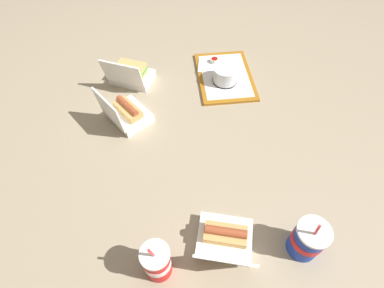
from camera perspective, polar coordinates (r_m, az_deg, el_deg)
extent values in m
plane|color=gray|center=(1.22, 1.73, -0.05)|extent=(3.20, 3.20, 0.00)
cube|color=#A56619|center=(1.51, 6.29, 12.69)|extent=(0.38, 0.27, 0.01)
cube|color=white|center=(1.51, 6.31, 12.88)|extent=(0.33, 0.23, 0.00)
cylinder|color=black|center=(1.48, 6.26, 11.92)|extent=(0.12, 0.12, 0.01)
cylinder|color=#512D19|center=(1.46, 6.36, 12.75)|extent=(0.09, 0.09, 0.05)
cylinder|color=silver|center=(1.45, 6.39, 13.06)|extent=(0.11, 0.11, 0.07)
cylinder|color=white|center=(1.57, 4.29, 15.55)|extent=(0.04, 0.04, 0.02)
cylinder|color=#9E140F|center=(1.57, 4.31, 15.84)|extent=(0.03, 0.03, 0.01)
cube|color=white|center=(1.55, 3.11, 14.60)|extent=(0.12, 0.12, 0.00)
cube|color=white|center=(1.56, 7.59, 14.27)|extent=(0.11, 0.03, 0.00)
cube|color=white|center=(1.02, 6.18, -17.44)|extent=(0.19, 0.21, 0.04)
cube|color=white|center=(0.91, 6.12, -21.23)|extent=(0.10, 0.18, 0.14)
cube|color=tan|center=(0.99, 6.37, -16.74)|extent=(0.10, 0.15, 0.03)
cylinder|color=#9E4728|center=(0.97, 6.50, -16.25)|extent=(0.06, 0.13, 0.03)
cylinder|color=yellow|center=(0.96, 6.55, -16.05)|extent=(0.04, 0.11, 0.01)
cube|color=white|center=(1.51, -11.23, 12.41)|extent=(0.20, 0.23, 0.04)
cube|color=white|center=(1.40, -13.16, 12.88)|extent=(0.11, 0.19, 0.13)
cube|color=tan|center=(1.49, -11.42, 13.28)|extent=(0.13, 0.15, 0.02)
cube|color=#4C933D|center=(1.48, -11.52, 13.76)|extent=(0.13, 0.16, 0.01)
cube|color=tan|center=(1.47, -11.62, 14.24)|extent=(0.13, 0.15, 0.02)
cube|color=white|center=(1.33, -11.78, 5.34)|extent=(0.22, 0.21, 0.04)
cube|color=white|center=(1.24, -15.51, 6.20)|extent=(0.15, 0.12, 0.14)
cube|color=tan|center=(1.30, -12.04, 6.41)|extent=(0.15, 0.13, 0.03)
cylinder|color=#9E4728|center=(1.28, -12.22, 7.14)|extent=(0.12, 0.09, 0.03)
cylinder|color=yellow|center=(1.28, -12.29, 7.42)|extent=(0.10, 0.07, 0.01)
cylinder|color=red|center=(0.94, -6.64, -21.49)|extent=(0.08, 0.08, 0.14)
cylinder|color=white|center=(0.93, -6.71, -21.30)|extent=(0.08, 0.08, 0.03)
cylinder|color=white|center=(0.87, -7.14, -20.12)|extent=(0.09, 0.09, 0.01)
cylinder|color=red|center=(0.84, -7.80, -19.84)|extent=(0.01, 0.01, 0.06)
cylinder|color=#1938B7|center=(1.03, 21.06, -16.75)|extent=(0.10, 0.10, 0.13)
cylinder|color=red|center=(1.02, 21.25, -16.52)|extent=(0.10, 0.10, 0.03)
cylinder|color=white|center=(0.96, 22.34, -15.19)|extent=(0.10, 0.10, 0.01)
cylinder|color=red|center=(0.93, 22.77, -14.84)|extent=(0.01, 0.02, 0.06)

